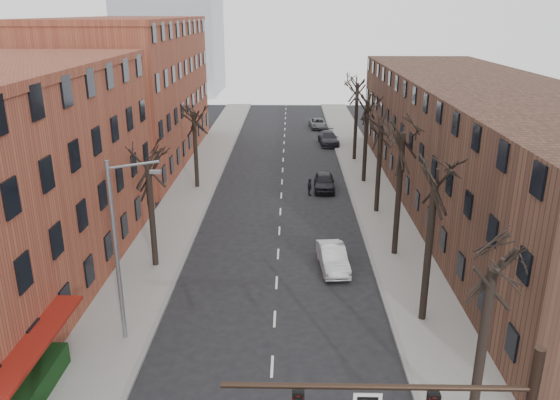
{
  "coord_description": "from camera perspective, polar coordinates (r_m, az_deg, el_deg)",
  "views": [
    {
      "loc": [
        0.75,
        -12.68,
        15.12
      ],
      "look_at": [
        0.14,
        19.32,
        4.0
      ],
      "focal_mm": 35.0,
      "sensor_mm": 36.0,
      "label": 1
    }
  ],
  "objects": [
    {
      "name": "sidewalk_left",
      "position": [
        50.75,
        -8.88,
        1.68
      ],
      "size": [
        4.0,
        90.0,
        0.15
      ],
      "primitive_type": "cube",
      "color": "gray",
      "rests_on": "ground"
    },
    {
      "name": "sidewalk_right",
      "position": [
        50.52,
        9.3,
        1.58
      ],
      "size": [
        4.0,
        90.0,
        0.15
      ],
      "primitive_type": "cube",
      "color": "gray",
      "rests_on": "ground"
    },
    {
      "name": "building_left_far",
      "position": [
        59.66,
        -15.49,
        10.66
      ],
      "size": [
        12.0,
        28.0,
        14.0
      ],
      "primitive_type": "cube",
      "color": "brown",
      "rests_on": "ground"
    },
    {
      "name": "building_right",
      "position": [
        46.43,
        20.34,
        5.38
      ],
      "size": [
        12.0,
        50.0,
        10.0
      ],
      "primitive_type": "cube",
      "color": "#4E3124",
      "rests_on": "ground"
    },
    {
      "name": "awning_left",
      "position": [
        26.09,
        -23.25,
        -18.06
      ],
      "size": [
        1.2,
        7.0,
        0.15
      ],
      "primitive_type": "cube",
      "color": "maroon",
      "rests_on": "ground"
    },
    {
      "name": "hedge",
      "position": [
        25.04,
        -24.62,
        -18.16
      ],
      "size": [
        0.8,
        6.0,
        1.0
      ],
      "primitive_type": "cube",
      "color": "#133613",
      "rests_on": "sidewalk_left"
    },
    {
      "name": "tree_right_b",
      "position": [
        29.74,
        14.58,
        -12.09
      ],
      "size": [
        5.2,
        5.2,
        10.8
      ],
      "primitive_type": null,
      "color": "black",
      "rests_on": "ground"
    },
    {
      "name": "tree_right_c",
      "position": [
        36.65,
        11.83,
        -5.64
      ],
      "size": [
        5.2,
        5.2,
        11.6
      ],
      "primitive_type": null,
      "color": "black",
      "rests_on": "ground"
    },
    {
      "name": "tree_right_d",
      "position": [
        43.93,
        10.0,
        -1.27
      ],
      "size": [
        5.2,
        5.2,
        10.0
      ],
      "primitive_type": null,
      "color": "black",
      "rests_on": "ground"
    },
    {
      "name": "tree_right_e",
      "position": [
        51.43,
        8.71,
        1.84
      ],
      "size": [
        5.2,
        5.2,
        10.8
      ],
      "primitive_type": null,
      "color": "black",
      "rests_on": "ground"
    },
    {
      "name": "tree_right_f",
      "position": [
        59.06,
        7.75,
        4.15
      ],
      "size": [
        5.2,
        5.2,
        11.6
      ],
      "primitive_type": null,
      "color": "black",
      "rests_on": "ground"
    },
    {
      "name": "tree_left_a",
      "position": [
        35.21,
        -12.83,
        -6.79
      ],
      "size": [
        5.2,
        5.2,
        9.5
      ],
      "primitive_type": null,
      "color": "black",
      "rests_on": "ground"
    },
    {
      "name": "tree_left_b",
      "position": [
        49.77,
        -8.61,
        1.26
      ],
      "size": [
        5.2,
        5.2,
        9.5
      ],
      "primitive_type": null,
      "color": "black",
      "rests_on": "ground"
    },
    {
      "name": "streetlight",
      "position": [
        26.02,
        -16.45,
        -4.53
      ],
      "size": [
        2.45,
        0.22,
        9.03
      ],
      "color": "slate",
      "rests_on": "ground"
    },
    {
      "name": "silver_sedan",
      "position": [
        33.95,
        5.53,
        -6.02
      ],
      "size": [
        1.94,
        4.52,
        1.45
      ],
      "primitive_type": "imported",
      "rotation": [
        0.0,
        0.0,
        0.1
      ],
      "color": "silver",
      "rests_on": "ground"
    },
    {
      "name": "parked_car_near",
      "position": [
        48.72,
        4.64,
        1.95
      ],
      "size": [
        1.94,
        4.51,
        1.52
      ],
      "primitive_type": "imported",
      "rotation": [
        0.0,
        0.0,
        -0.03
      ],
      "color": "black",
      "rests_on": "ground"
    },
    {
      "name": "parked_car_mid",
      "position": [
        65.63,
        5.08,
        6.45
      ],
      "size": [
        2.49,
        5.36,
        1.52
      ],
      "primitive_type": "imported",
      "rotation": [
        0.0,
        0.0,
        0.07
      ],
      "color": "#212129",
      "rests_on": "ground"
    },
    {
      "name": "parked_car_far",
      "position": [
        75.01,
        3.99,
        7.98
      ],
      "size": [
        2.55,
        4.75,
        1.27
      ],
      "primitive_type": "imported",
      "rotation": [
        0.0,
        0.0,
        0.1
      ],
      "color": "#565A5E",
      "rests_on": "ground"
    },
    {
      "name": "pedestrian_crossing",
      "position": [
        47.03,
        3.11,
        1.36
      ],
      "size": [
        0.57,
        0.96,
        1.53
      ],
      "primitive_type": "imported",
      "rotation": [
        0.0,
        0.0,
        1.8
      ],
      "color": "black",
      "rests_on": "ground"
    }
  ]
}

